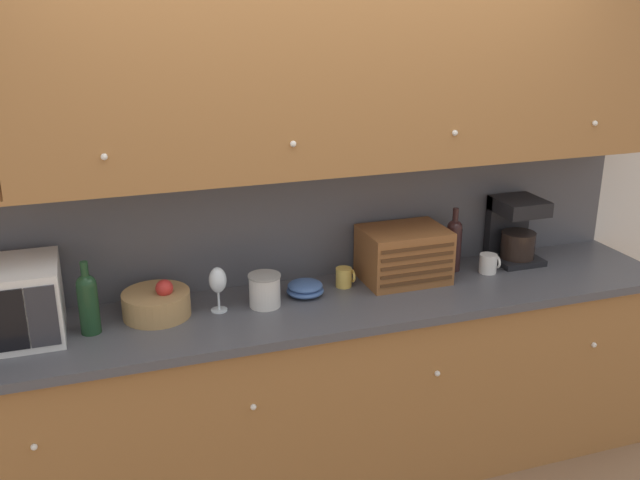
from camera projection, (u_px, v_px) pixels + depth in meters
name	position (u px, v px, depth m)	size (l,w,h in m)	color
ground_plane	(308.00, 440.00, 3.82)	(24.00, 24.00, 0.00)	#896647
wall_back	(304.00, 206.00, 3.42)	(5.79, 0.06, 2.60)	silver
counter_unit	(326.00, 390.00, 3.40)	(3.41, 0.62, 0.95)	#A36B38
backsplash_panel	(306.00, 221.00, 3.41)	(3.39, 0.01, 0.58)	#4C4C51
upper_cabinets	(354.00, 66.00, 3.07)	(3.39, 0.36, 0.90)	#A36B38
second_wine_bottle	(88.00, 301.00, 2.89)	(0.08, 0.08, 0.31)	#19381E
fruit_basket	(157.00, 303.00, 3.07)	(0.29, 0.29, 0.17)	#A87F4C
wine_glass	(218.00, 282.00, 3.09)	(0.08, 0.08, 0.20)	silver
storage_canister	(265.00, 290.00, 3.16)	(0.15, 0.15, 0.15)	silver
bowl_stack_on_counter	(305.00, 288.00, 3.28)	(0.17, 0.17, 0.07)	#3D5B93
mug_blue_second	(344.00, 277.00, 3.38)	(0.09, 0.08, 0.09)	gold
bread_box	(404.00, 254.00, 3.43)	(0.40, 0.30, 0.26)	brown
wine_bottle	(454.00, 242.00, 3.54)	(0.08, 0.08, 0.32)	black
mug	(489.00, 263.00, 3.54)	(0.10, 0.09, 0.10)	silver
coffee_maker	(515.00, 229.00, 3.67)	(0.23, 0.24, 0.34)	black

